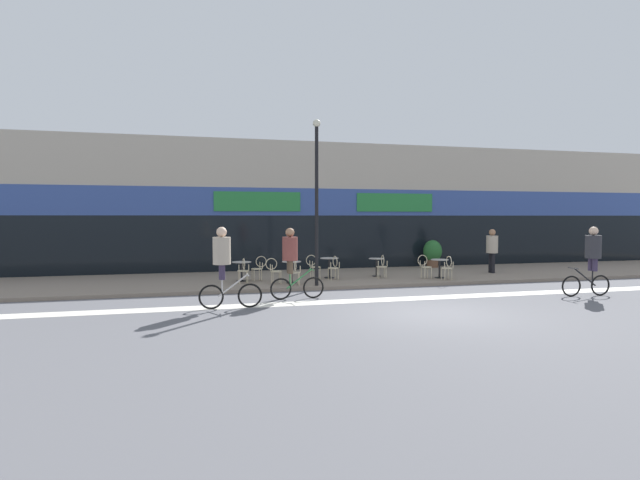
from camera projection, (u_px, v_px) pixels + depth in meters
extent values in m
plane|color=#5B5B60|center=(432.00, 313.00, 12.82)|extent=(120.00, 120.00, 0.00)
cube|color=gray|center=(347.00, 277.00, 19.83)|extent=(40.00, 5.50, 0.12)
cube|color=#B2A899|center=(318.00, 208.00, 24.29)|extent=(40.00, 4.00, 5.81)
cube|color=black|center=(328.00, 242.00, 22.46)|extent=(38.80, 0.10, 2.40)
cube|color=#334C93|center=(328.00, 202.00, 22.39)|extent=(39.20, 0.14, 1.20)
cube|color=#237A38|center=(258.00, 202.00, 21.53)|extent=(3.74, 0.08, 0.84)
cube|color=#237A38|center=(395.00, 203.00, 23.12)|extent=(3.74, 0.08, 0.84)
cube|color=silver|center=(398.00, 299.00, 14.94)|extent=(36.00, 0.70, 0.01)
cylinder|color=black|center=(242.00, 281.00, 18.15)|extent=(0.38, 0.38, 0.02)
cylinder|color=black|center=(242.00, 272.00, 18.13)|extent=(0.07, 0.07, 0.69)
cylinder|color=#ADA8A3|center=(242.00, 262.00, 18.12)|extent=(0.70, 0.70, 0.02)
cylinder|color=black|center=(292.00, 283.00, 17.65)|extent=(0.37, 0.37, 0.02)
cylinder|color=black|center=(292.00, 273.00, 17.63)|extent=(0.07, 0.07, 0.75)
cylinder|color=#ADA8A3|center=(292.00, 262.00, 17.61)|extent=(0.68, 0.68, 0.02)
cylinder|color=black|center=(329.00, 278.00, 19.10)|extent=(0.38, 0.38, 0.02)
cylinder|color=black|center=(329.00, 268.00, 19.08)|extent=(0.07, 0.07, 0.75)
cylinder|color=#ADA8A3|center=(329.00, 258.00, 19.06)|extent=(0.70, 0.70, 0.02)
cylinder|color=black|center=(376.00, 276.00, 19.62)|extent=(0.33, 0.33, 0.02)
cylinder|color=black|center=(376.00, 268.00, 19.60)|extent=(0.07, 0.07, 0.69)
cylinder|color=#ADA8A3|center=(377.00, 259.00, 19.58)|extent=(0.61, 0.61, 0.02)
cylinder|color=black|center=(439.00, 278.00, 19.09)|extent=(0.37, 0.37, 0.02)
cylinder|color=black|center=(439.00, 269.00, 19.08)|extent=(0.07, 0.07, 0.69)
cylinder|color=#ADA8A3|center=(440.00, 260.00, 19.06)|extent=(0.67, 0.67, 0.02)
cylinder|color=beige|center=(243.00, 271.00, 17.60)|extent=(0.42, 0.42, 0.03)
cylinder|color=beige|center=(239.00, 277.00, 17.70)|extent=(0.03, 0.03, 0.42)
cylinder|color=beige|center=(246.00, 277.00, 17.78)|extent=(0.03, 0.03, 0.42)
cylinder|color=beige|center=(240.00, 278.00, 17.43)|extent=(0.03, 0.03, 0.42)
cylinder|color=beige|center=(248.00, 278.00, 17.52)|extent=(0.03, 0.03, 0.42)
torus|color=beige|center=(244.00, 264.00, 17.42)|extent=(0.05, 0.41, 0.41)
cylinder|color=beige|center=(239.00, 268.00, 17.38)|extent=(0.03, 0.03, 0.23)
cylinder|color=beige|center=(249.00, 268.00, 17.48)|extent=(0.03, 0.03, 0.23)
cylinder|color=beige|center=(257.00, 269.00, 18.27)|extent=(0.45, 0.45, 0.03)
cylinder|color=beige|center=(254.00, 276.00, 18.09)|extent=(0.03, 0.03, 0.42)
cylinder|color=beige|center=(252.00, 275.00, 18.35)|extent=(0.03, 0.03, 0.42)
cylinder|color=beige|center=(262.00, 275.00, 18.20)|extent=(0.03, 0.03, 0.42)
cylinder|color=beige|center=(259.00, 274.00, 18.46)|extent=(0.03, 0.03, 0.42)
torus|color=beige|center=(261.00, 262.00, 18.32)|extent=(0.41, 0.09, 0.41)
cylinder|color=beige|center=(262.00, 266.00, 18.17)|extent=(0.03, 0.03, 0.23)
cylinder|color=beige|center=(260.00, 265.00, 18.48)|extent=(0.03, 0.03, 0.23)
cylinder|color=beige|center=(295.00, 272.00, 17.10)|extent=(0.43, 0.43, 0.03)
cylinder|color=beige|center=(290.00, 279.00, 17.22)|extent=(0.03, 0.03, 0.42)
cylinder|color=beige|center=(298.00, 278.00, 17.27)|extent=(0.03, 0.03, 0.42)
cylinder|color=beige|center=(291.00, 280.00, 16.95)|extent=(0.03, 0.03, 0.42)
cylinder|color=beige|center=(299.00, 279.00, 16.99)|extent=(0.03, 0.03, 0.42)
torus|color=beige|center=(295.00, 265.00, 16.92)|extent=(0.06, 0.41, 0.41)
cylinder|color=beige|center=(290.00, 269.00, 16.89)|extent=(0.03, 0.03, 0.23)
cylinder|color=beige|center=(300.00, 269.00, 16.95)|extent=(0.03, 0.03, 0.23)
cylinder|color=beige|center=(276.00, 271.00, 17.49)|extent=(0.41, 0.41, 0.03)
cylinder|color=beige|center=(279.00, 277.00, 17.68)|extent=(0.03, 0.03, 0.42)
cylinder|color=beige|center=(281.00, 278.00, 17.41)|extent=(0.03, 0.03, 0.42)
cylinder|color=beige|center=(272.00, 277.00, 17.60)|extent=(0.03, 0.03, 0.42)
cylinder|color=beige|center=(273.00, 278.00, 17.33)|extent=(0.03, 0.03, 0.42)
torus|color=beige|center=(271.00, 264.00, 17.43)|extent=(0.41, 0.04, 0.41)
cylinder|color=beige|center=(270.00, 267.00, 17.60)|extent=(0.03, 0.03, 0.23)
cylinder|color=beige|center=(272.00, 268.00, 17.27)|extent=(0.03, 0.03, 0.23)
cylinder|color=beige|center=(333.00, 268.00, 18.55)|extent=(0.44, 0.44, 0.03)
cylinder|color=beige|center=(328.00, 274.00, 18.64)|extent=(0.03, 0.03, 0.42)
cylinder|color=beige|center=(335.00, 274.00, 18.74)|extent=(0.03, 0.03, 0.42)
cylinder|color=beige|center=(331.00, 275.00, 18.38)|extent=(0.03, 0.03, 0.42)
cylinder|color=beige|center=(338.00, 274.00, 18.48)|extent=(0.03, 0.03, 0.42)
torus|color=beige|center=(335.00, 261.00, 18.38)|extent=(0.07, 0.41, 0.41)
cylinder|color=beige|center=(331.00, 265.00, 18.32)|extent=(0.03, 0.03, 0.23)
cylinder|color=beige|center=(339.00, 265.00, 18.44)|extent=(0.03, 0.03, 0.23)
cylinder|color=beige|center=(315.00, 267.00, 18.94)|extent=(0.42, 0.42, 0.03)
cylinder|color=beige|center=(318.00, 272.00, 19.13)|extent=(0.03, 0.03, 0.42)
cylinder|color=beige|center=(320.00, 273.00, 18.86)|extent=(0.03, 0.03, 0.42)
cylinder|color=beige|center=(311.00, 273.00, 19.04)|extent=(0.03, 0.03, 0.42)
cylinder|color=beige|center=(313.00, 273.00, 18.78)|extent=(0.03, 0.03, 0.42)
torus|color=beige|center=(311.00, 260.00, 18.88)|extent=(0.41, 0.05, 0.41)
cylinder|color=beige|center=(310.00, 263.00, 19.04)|extent=(0.03, 0.03, 0.23)
cylinder|color=beige|center=(312.00, 264.00, 18.72)|extent=(0.03, 0.03, 0.23)
cylinder|color=beige|center=(382.00, 267.00, 19.07)|extent=(0.45, 0.45, 0.03)
cylinder|color=beige|center=(377.00, 272.00, 19.20)|extent=(0.03, 0.03, 0.42)
cylinder|color=beige|center=(384.00, 272.00, 19.23)|extent=(0.03, 0.03, 0.42)
cylinder|color=beige|center=(379.00, 273.00, 18.92)|extent=(0.03, 0.03, 0.42)
cylinder|color=beige|center=(386.00, 273.00, 18.95)|extent=(0.03, 0.03, 0.42)
torus|color=beige|center=(383.00, 260.00, 18.88)|extent=(0.09, 0.41, 0.41)
cylinder|color=beige|center=(378.00, 264.00, 18.87)|extent=(0.03, 0.03, 0.23)
cylinder|color=beige|center=(387.00, 264.00, 18.91)|extent=(0.03, 0.03, 0.23)
cylinder|color=beige|center=(447.00, 268.00, 18.54)|extent=(0.41, 0.41, 0.03)
cylinder|color=beige|center=(441.00, 274.00, 18.66)|extent=(0.03, 0.03, 0.42)
cylinder|color=beige|center=(448.00, 274.00, 18.72)|extent=(0.03, 0.03, 0.42)
cylinder|color=beige|center=(445.00, 275.00, 18.38)|extent=(0.03, 0.03, 0.42)
cylinder|color=beige|center=(452.00, 274.00, 18.45)|extent=(0.03, 0.03, 0.42)
torus|color=beige|center=(449.00, 261.00, 18.36)|extent=(0.04, 0.41, 0.41)
cylinder|color=beige|center=(445.00, 265.00, 18.33)|extent=(0.03, 0.03, 0.23)
cylinder|color=beige|center=(453.00, 265.00, 18.41)|extent=(0.03, 0.03, 0.23)
cylinder|color=beige|center=(426.00, 267.00, 18.94)|extent=(0.42, 0.42, 0.03)
cylinder|color=beige|center=(428.00, 272.00, 19.12)|extent=(0.03, 0.03, 0.42)
cylinder|color=beige|center=(431.00, 273.00, 18.86)|extent=(0.03, 0.03, 0.42)
cylinder|color=beige|center=(421.00, 273.00, 19.04)|extent=(0.03, 0.03, 0.42)
cylinder|color=beige|center=(425.00, 273.00, 18.77)|extent=(0.03, 0.03, 0.42)
torus|color=beige|center=(422.00, 260.00, 18.87)|extent=(0.41, 0.05, 0.41)
cylinder|color=beige|center=(420.00, 263.00, 19.04)|extent=(0.03, 0.03, 0.23)
cylinder|color=beige|center=(425.00, 264.00, 18.72)|extent=(0.03, 0.03, 0.23)
cylinder|color=brown|center=(432.00, 263.00, 23.10)|extent=(0.53, 0.53, 0.39)
ellipsoid|color=#28662D|center=(433.00, 251.00, 23.07)|extent=(0.85, 0.85, 1.02)
cylinder|color=black|center=(317.00, 206.00, 16.89)|extent=(0.12, 0.12, 5.41)
sphere|color=beige|center=(317.00, 123.00, 16.76)|extent=(0.26, 0.26, 0.26)
torus|color=black|center=(571.00, 286.00, 15.37)|extent=(0.66, 0.10, 0.66)
torus|color=black|center=(600.00, 285.00, 15.56)|extent=(0.66, 0.10, 0.66)
cylinder|color=black|center=(585.00, 277.00, 15.44)|extent=(0.79, 0.10, 0.59)
cylinder|color=black|center=(592.00, 278.00, 15.49)|extent=(0.04, 0.04, 0.46)
cylinder|color=black|center=(573.00, 268.00, 15.35)|extent=(0.06, 0.48, 0.03)
cylinder|color=#382D47|center=(595.00, 265.00, 15.39)|extent=(0.17, 0.17, 0.39)
cylinder|color=#382D47|center=(591.00, 264.00, 15.56)|extent=(0.17, 0.17, 0.39)
cylinder|color=#2D2D33|center=(593.00, 247.00, 15.45)|extent=(0.50, 0.50, 0.71)
sphere|color=beige|center=(594.00, 231.00, 15.42)|extent=(0.27, 0.27, 0.27)
torus|color=black|center=(313.00, 288.00, 15.09)|extent=(0.65, 0.07, 0.65)
torus|color=black|center=(281.00, 289.00, 14.80)|extent=(0.65, 0.07, 0.65)
cylinder|color=#2D753D|center=(299.00, 279.00, 14.95)|extent=(0.78, 0.07, 0.59)
cylinder|color=#2D753D|center=(290.00, 281.00, 14.87)|extent=(0.04, 0.04, 0.45)
cylinder|color=#2D753D|center=(312.00, 270.00, 15.05)|extent=(0.04, 0.48, 0.03)
cylinder|color=#4C3D2D|center=(289.00, 267.00, 14.94)|extent=(0.16, 0.16, 0.39)
cylinder|color=#4C3D2D|center=(291.00, 267.00, 14.77)|extent=(0.16, 0.16, 0.39)
cylinder|color=brown|center=(290.00, 249.00, 14.83)|extent=(0.47, 0.47, 0.70)
sphere|color=#9E7051|center=(290.00, 232.00, 14.80)|extent=(0.26, 0.26, 0.26)
torus|color=black|center=(250.00, 295.00, 13.53)|extent=(0.67, 0.06, 0.66)
torus|color=black|center=(211.00, 297.00, 13.29)|extent=(0.67, 0.06, 0.66)
cylinder|color=silver|center=(233.00, 286.00, 13.41)|extent=(0.80, 0.05, 0.60)
cylinder|color=silver|center=(222.00, 288.00, 13.35)|extent=(0.04, 0.04, 0.47)
cylinder|color=silver|center=(248.00, 275.00, 13.49)|extent=(0.03, 0.48, 0.03)
cylinder|color=#382D47|center=(222.00, 271.00, 13.41)|extent=(0.17, 0.17, 0.40)
cylinder|color=#382D47|center=(222.00, 272.00, 13.24)|extent=(0.17, 0.17, 0.40)
cylinder|color=#B2A38E|center=(222.00, 251.00, 13.30)|extent=(0.48, 0.48, 0.73)
sphere|color=beige|center=(222.00, 232.00, 13.27)|extent=(0.27, 0.27, 0.27)
cylinder|color=black|center=(493.00, 263.00, 20.71)|extent=(0.17, 0.17, 0.83)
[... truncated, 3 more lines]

